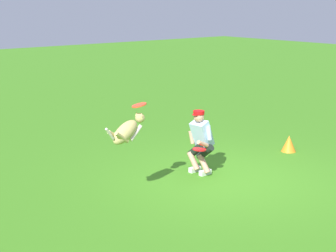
# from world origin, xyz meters

# --- Properties ---
(ground_plane) EXTENTS (60.00, 60.00, 0.00)m
(ground_plane) POSITION_xyz_m (0.00, 0.00, 0.00)
(ground_plane) COLOR #3E801D
(person) EXTENTS (0.56, 0.65, 1.29)m
(person) POSITION_xyz_m (0.18, -0.67, 0.70)
(person) COLOR silver
(person) RESTS_ON ground_plane
(dog) EXTENTS (1.00, 0.42, 0.54)m
(dog) POSITION_xyz_m (2.08, -0.46, 1.22)
(dog) COLOR tan
(frisbee_flying) EXTENTS (0.37, 0.37, 0.10)m
(frisbee_flying) POSITION_xyz_m (1.79, -0.50, 1.62)
(frisbee_flying) COLOR #F34624
(frisbee_held) EXTENTS (0.32, 0.32, 0.04)m
(frisbee_held) POSITION_xyz_m (0.45, -0.40, 0.61)
(frisbee_held) COLOR red
(frisbee_held) RESTS_ON person
(training_cone) EXTENTS (0.34, 0.34, 0.38)m
(training_cone) POSITION_xyz_m (-2.46, -0.53, 0.19)
(training_cone) COLOR orange
(training_cone) RESTS_ON ground_plane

